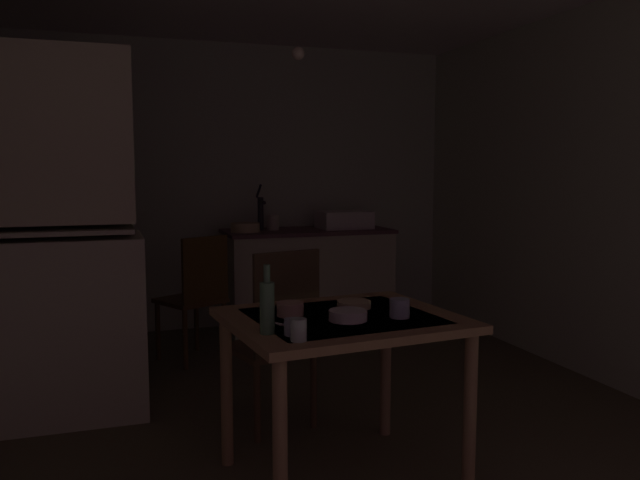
{
  "coord_description": "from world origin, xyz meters",
  "views": [
    {
      "loc": [
        -1.13,
        -3.44,
        1.39
      ],
      "look_at": [
        0.04,
        0.04,
        0.98
      ],
      "focal_mm": 36.26,
      "sensor_mm": 36.0,
      "label": 1
    }
  ],
  "objects_px": {
    "hutch_cabinet": "(52,249)",
    "sink_basin": "(344,219)",
    "serving_bowl_wide": "(348,315)",
    "dining_table": "(342,339)",
    "glass_bottle": "(267,306)",
    "chair_by_counter": "(196,295)",
    "teacup_cream": "(299,330)",
    "hand_pump": "(261,210)",
    "chair_far_side": "(277,337)",
    "mixing_bowl_counter": "(245,227)"
  },
  "relations": [
    {
      "from": "hutch_cabinet",
      "to": "sink_basin",
      "type": "distance_m",
      "value": 2.69
    },
    {
      "from": "mixing_bowl_counter",
      "to": "teacup_cream",
      "type": "bearing_deg",
      "value": -98.2
    },
    {
      "from": "sink_basin",
      "to": "glass_bottle",
      "type": "height_order",
      "value": "glass_bottle"
    },
    {
      "from": "dining_table",
      "to": "chair_by_counter",
      "type": "xyz_separation_m",
      "value": [
        -0.37,
        2.0,
        -0.16
      ]
    },
    {
      "from": "chair_far_side",
      "to": "chair_by_counter",
      "type": "height_order",
      "value": "chair_far_side"
    },
    {
      "from": "hand_pump",
      "to": "chair_far_side",
      "type": "relative_size",
      "value": 0.4
    },
    {
      "from": "chair_by_counter",
      "to": "chair_far_side",
      "type": "bearing_deg",
      "value": -80.03
    },
    {
      "from": "teacup_cream",
      "to": "chair_by_counter",
      "type": "bearing_deg",
      "value": 91.68
    },
    {
      "from": "hand_pump",
      "to": "dining_table",
      "type": "distance_m",
      "value": 2.76
    },
    {
      "from": "chair_by_counter",
      "to": "hutch_cabinet",
      "type": "bearing_deg",
      "value": -138.19
    },
    {
      "from": "hutch_cabinet",
      "to": "dining_table",
      "type": "bearing_deg",
      "value": -44.16
    },
    {
      "from": "glass_bottle",
      "to": "hand_pump",
      "type": "bearing_deg",
      "value": 77.13
    },
    {
      "from": "sink_basin",
      "to": "teacup_cream",
      "type": "xyz_separation_m",
      "value": [
        -1.31,
        -3.0,
        -0.16
      ]
    },
    {
      "from": "mixing_bowl_counter",
      "to": "hand_pump",
      "type": "bearing_deg",
      "value": 31.76
    },
    {
      "from": "sink_basin",
      "to": "teacup_cream",
      "type": "bearing_deg",
      "value": -113.61
    },
    {
      "from": "hand_pump",
      "to": "serving_bowl_wide",
      "type": "xyz_separation_m",
      "value": [
        -0.29,
        -2.8,
        -0.27
      ]
    },
    {
      "from": "mixing_bowl_counter",
      "to": "serving_bowl_wide",
      "type": "xyz_separation_m",
      "value": [
        -0.13,
        -2.7,
        -0.14
      ]
    },
    {
      "from": "sink_basin",
      "to": "chair_far_side",
      "type": "distance_m",
      "value": 2.37
    },
    {
      "from": "serving_bowl_wide",
      "to": "sink_basin",
      "type": "bearing_deg",
      "value": 69.67
    },
    {
      "from": "hutch_cabinet",
      "to": "serving_bowl_wide",
      "type": "relative_size",
      "value": 12.37
    },
    {
      "from": "mixing_bowl_counter",
      "to": "dining_table",
      "type": "height_order",
      "value": "mixing_bowl_counter"
    },
    {
      "from": "sink_basin",
      "to": "hand_pump",
      "type": "distance_m",
      "value": 0.74
    },
    {
      "from": "hutch_cabinet",
      "to": "teacup_cream",
      "type": "bearing_deg",
      "value": -58.47
    },
    {
      "from": "dining_table",
      "to": "serving_bowl_wide",
      "type": "distance_m",
      "value": 0.15
    },
    {
      "from": "hand_pump",
      "to": "chair_far_side",
      "type": "distance_m",
      "value": 2.18
    },
    {
      "from": "sink_basin",
      "to": "serving_bowl_wide",
      "type": "bearing_deg",
      "value": -110.33
    },
    {
      "from": "dining_table",
      "to": "glass_bottle",
      "type": "relative_size",
      "value": 3.86
    },
    {
      "from": "chair_far_side",
      "to": "chair_by_counter",
      "type": "bearing_deg",
      "value": 99.97
    },
    {
      "from": "sink_basin",
      "to": "hand_pump",
      "type": "height_order",
      "value": "hand_pump"
    },
    {
      "from": "mixing_bowl_counter",
      "to": "dining_table",
      "type": "relative_size",
      "value": 0.23
    },
    {
      "from": "serving_bowl_wide",
      "to": "teacup_cream",
      "type": "bearing_deg",
      "value": -139.55
    },
    {
      "from": "chair_by_counter",
      "to": "serving_bowl_wide",
      "type": "distance_m",
      "value": 2.14
    },
    {
      "from": "hutch_cabinet",
      "to": "sink_basin",
      "type": "height_order",
      "value": "hutch_cabinet"
    },
    {
      "from": "serving_bowl_wide",
      "to": "hutch_cabinet",
      "type": "bearing_deg",
      "value": 133.74
    },
    {
      "from": "hand_pump",
      "to": "glass_bottle",
      "type": "bearing_deg",
      "value": -102.87
    },
    {
      "from": "hand_pump",
      "to": "chair_far_side",
      "type": "bearing_deg",
      "value": -101.14
    },
    {
      "from": "hand_pump",
      "to": "chair_by_counter",
      "type": "bearing_deg",
      "value": -132.34
    },
    {
      "from": "hutch_cabinet",
      "to": "mixing_bowl_counter",
      "type": "xyz_separation_m",
      "value": [
        1.38,
        1.4,
        -0.04
      ]
    },
    {
      "from": "hand_pump",
      "to": "chair_by_counter",
      "type": "height_order",
      "value": "hand_pump"
    },
    {
      "from": "teacup_cream",
      "to": "glass_bottle",
      "type": "xyz_separation_m",
      "value": [
        -0.08,
        0.14,
        0.07
      ]
    },
    {
      "from": "chair_by_counter",
      "to": "teacup_cream",
      "type": "relative_size",
      "value": 10.8
    },
    {
      "from": "dining_table",
      "to": "glass_bottle",
      "type": "bearing_deg",
      "value": -153.47
    },
    {
      "from": "chair_far_side",
      "to": "teacup_cream",
      "type": "xyz_separation_m",
      "value": [
        -0.17,
        -0.98,
        0.29
      ]
    },
    {
      "from": "hand_pump",
      "to": "mixing_bowl_counter",
      "type": "distance_m",
      "value": 0.22
    },
    {
      "from": "hutch_cabinet",
      "to": "glass_bottle",
      "type": "relative_size",
      "value": 7.45
    },
    {
      "from": "mixing_bowl_counter",
      "to": "serving_bowl_wide",
      "type": "bearing_deg",
      "value": -92.81
    },
    {
      "from": "serving_bowl_wide",
      "to": "teacup_cream",
      "type": "relative_size",
      "value": 1.93
    },
    {
      "from": "hutch_cabinet",
      "to": "serving_bowl_wide",
      "type": "distance_m",
      "value": 1.81
    },
    {
      "from": "mixing_bowl_counter",
      "to": "glass_bottle",
      "type": "height_order",
      "value": "glass_bottle"
    },
    {
      "from": "chair_by_counter",
      "to": "teacup_cream",
      "type": "bearing_deg",
      "value": -88.32
    }
  ]
}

